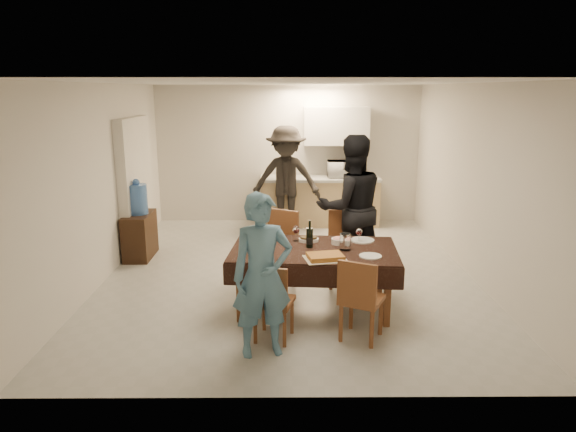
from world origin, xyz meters
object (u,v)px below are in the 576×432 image
(console, at_px, (140,236))
(water_jug, at_px, (137,199))
(wine_bottle, at_px, (310,234))
(person_near, at_px, (262,276))
(person_far, at_px, (351,208))
(person_kitchen, at_px, (286,179))
(water_pitcher, at_px, (345,242))
(dining_table, at_px, (314,251))
(savoury_tart, at_px, (325,257))
(microwave, at_px, (342,169))

(console, distance_m, water_jug, 0.57)
(wine_bottle, bearing_deg, water_jug, 143.20)
(person_near, height_order, person_far, person_far)
(wine_bottle, xyz_separation_m, person_kitchen, (-0.26, 3.37, 0.05))
(console, height_order, person_far, person_far)
(water_pitcher, bearing_deg, dining_table, 171.87)
(savoury_tart, bearing_deg, person_kitchen, 96.17)
(wine_bottle, height_order, person_kitchen, person_kitchen)
(water_jug, xyz_separation_m, water_pitcher, (2.90, -1.97, -0.08))
(person_kitchen, bearing_deg, person_near, -93.07)
(person_far, relative_size, person_kitchen, 1.02)
(water_jug, distance_m, person_near, 3.59)
(wine_bottle, relative_size, savoury_tart, 0.73)
(dining_table, bearing_deg, person_kitchen, 99.83)
(console, height_order, wine_bottle, wine_bottle)
(dining_table, relative_size, person_near, 1.23)
(console, xyz_separation_m, wine_bottle, (2.50, -1.87, 0.56))
(console, distance_m, person_kitchen, 2.76)
(wine_bottle, xyz_separation_m, person_near, (-0.50, -1.10, -0.10))
(console, height_order, water_jug, water_jug)
(dining_table, relative_size, water_jug, 4.37)
(console, bearing_deg, person_near, -56.02)
(dining_table, distance_m, water_pitcher, 0.38)
(water_jug, xyz_separation_m, wine_bottle, (2.50, -1.87, -0.01))
(dining_table, height_order, person_kitchen, person_kitchen)
(person_far, bearing_deg, console, -28.91)
(savoury_tart, relative_size, microwave, 0.78)
(savoury_tart, distance_m, person_kitchen, 3.82)
(console, xyz_separation_m, person_near, (2.00, -2.97, 0.46))
(dining_table, xyz_separation_m, console, (-2.55, 1.92, -0.36))
(console, xyz_separation_m, person_kitchen, (2.24, 1.50, 0.61))
(person_far, bearing_deg, water_pitcher, 66.48)
(person_far, bearing_deg, person_near, 49.14)
(savoury_tart, height_order, person_far, person_far)
(dining_table, distance_m, microwave, 3.96)
(wine_bottle, distance_m, savoury_tart, 0.47)
(person_far, bearing_deg, wine_bottle, 45.82)
(water_jug, relative_size, microwave, 0.81)
(savoury_tart, relative_size, person_near, 0.27)
(water_jug, distance_m, person_kitchen, 2.70)
(savoury_tart, bearing_deg, water_pitcher, 52.85)
(console, distance_m, person_far, 3.28)
(savoury_tart, bearing_deg, person_near, -134.13)
(person_far, xyz_separation_m, person_kitchen, (-0.86, 2.37, -0.02))
(wine_bottle, distance_m, microwave, 3.90)
(microwave, xyz_separation_m, person_near, (-1.30, -4.92, -0.27))
(dining_table, xyz_separation_m, water_jug, (-2.55, 1.92, 0.21))
(water_jug, bearing_deg, water_pitcher, -34.19)
(dining_table, distance_m, person_kitchen, 3.44)
(savoury_tart, xyz_separation_m, person_far, (0.45, 1.43, 0.21))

